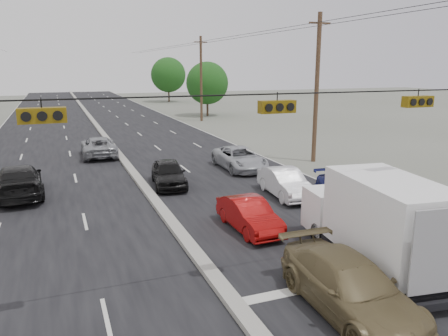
{
  "coord_description": "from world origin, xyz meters",
  "views": [
    {
      "loc": [
        -4.23,
        -10.74,
        6.54
      ],
      "look_at": [
        2.48,
        6.56,
        2.2
      ],
      "focal_mm": 35.0,
      "sensor_mm": 36.0,
      "label": 1
    }
  ],
  "objects_px": {
    "box_truck": "(376,220)",
    "red_sedan": "(249,215)",
    "tree_right_mid": "(207,83)",
    "utility_pole_right_b": "(317,88)",
    "oncoming_near": "(19,181)",
    "utility_pole_right_c": "(201,78)",
    "black_suv": "(424,241)",
    "tan_sedan": "(350,287)",
    "queue_car_a": "(169,173)",
    "tree_right_far": "(168,75)",
    "oncoming_far": "(99,147)",
    "queue_car_c": "(240,158)",
    "queue_car_d": "(352,193)",
    "queue_car_b": "(285,183)"
  },
  "relations": [
    {
      "from": "black_suv",
      "to": "queue_car_d",
      "type": "bearing_deg",
      "value": 75.13
    },
    {
      "from": "tree_right_mid",
      "to": "utility_pole_right_b",
      "type": "bearing_deg",
      "value": -94.76
    },
    {
      "from": "queue_car_d",
      "to": "tan_sedan",
      "type": "bearing_deg",
      "value": -119.94
    },
    {
      "from": "black_suv",
      "to": "oncoming_far",
      "type": "bearing_deg",
      "value": 109.79
    },
    {
      "from": "queue_car_a",
      "to": "oncoming_far",
      "type": "bearing_deg",
      "value": 113.12
    },
    {
      "from": "queue_car_c",
      "to": "oncoming_far",
      "type": "relative_size",
      "value": 0.98
    },
    {
      "from": "tree_right_far",
      "to": "black_suv",
      "type": "relative_size",
      "value": 1.41
    },
    {
      "from": "tree_right_mid",
      "to": "oncoming_near",
      "type": "relative_size",
      "value": 1.28
    },
    {
      "from": "queue_car_d",
      "to": "utility_pole_right_c",
      "type": "bearing_deg",
      "value": 90.89
    },
    {
      "from": "utility_pole_right_c",
      "to": "black_suv",
      "type": "bearing_deg",
      "value": -97.75
    },
    {
      "from": "tree_right_far",
      "to": "tree_right_mid",
      "type": "bearing_deg",
      "value": -92.29
    },
    {
      "from": "tree_right_far",
      "to": "queue_car_d",
      "type": "distance_m",
      "value": 65.12
    },
    {
      "from": "oncoming_near",
      "to": "tree_right_mid",
      "type": "bearing_deg",
      "value": -127.8
    },
    {
      "from": "queue_car_b",
      "to": "black_suv",
      "type": "bearing_deg",
      "value": -81.88
    },
    {
      "from": "oncoming_far",
      "to": "queue_car_a",
      "type": "bearing_deg",
      "value": 107.47
    },
    {
      "from": "queue_car_d",
      "to": "oncoming_near",
      "type": "relative_size",
      "value": 0.88
    },
    {
      "from": "tan_sedan",
      "to": "queue_car_d",
      "type": "height_order",
      "value": "tan_sedan"
    },
    {
      "from": "tan_sedan",
      "to": "queue_car_c",
      "type": "relative_size",
      "value": 1.0
    },
    {
      "from": "utility_pole_right_b",
      "to": "box_truck",
      "type": "bearing_deg",
      "value": -115.75
    },
    {
      "from": "queue_car_b",
      "to": "oncoming_near",
      "type": "height_order",
      "value": "oncoming_near"
    },
    {
      "from": "box_truck",
      "to": "utility_pole_right_c",
      "type": "bearing_deg",
      "value": 87.25
    },
    {
      "from": "queue_car_a",
      "to": "queue_car_c",
      "type": "bearing_deg",
      "value": 31.22
    },
    {
      "from": "queue_car_a",
      "to": "oncoming_near",
      "type": "height_order",
      "value": "oncoming_near"
    },
    {
      "from": "black_suv",
      "to": "oncoming_near",
      "type": "xyz_separation_m",
      "value": [
        -13.24,
        13.59,
        0.0
      ]
    },
    {
      "from": "utility_pole_right_c",
      "to": "tree_right_mid",
      "type": "distance_m",
      "value": 5.64
    },
    {
      "from": "queue_car_d",
      "to": "oncoming_near",
      "type": "xyz_separation_m",
      "value": [
        -14.73,
        7.74,
        0.1
      ]
    },
    {
      "from": "red_sedan",
      "to": "tree_right_mid",
      "type": "bearing_deg",
      "value": 71.52
    },
    {
      "from": "queue_car_d",
      "to": "queue_car_b",
      "type": "bearing_deg",
      "value": 133.41
    },
    {
      "from": "black_suv",
      "to": "queue_car_a",
      "type": "height_order",
      "value": "black_suv"
    },
    {
      "from": "black_suv",
      "to": "queue_car_c",
      "type": "height_order",
      "value": "black_suv"
    },
    {
      "from": "queue_car_d",
      "to": "oncoming_far",
      "type": "distance_m",
      "value": 19.46
    },
    {
      "from": "red_sedan",
      "to": "queue_car_d",
      "type": "xyz_separation_m",
      "value": [
        5.7,
        0.9,
        0.07
      ]
    },
    {
      "from": "red_sedan",
      "to": "queue_car_d",
      "type": "height_order",
      "value": "queue_car_d"
    },
    {
      "from": "tree_right_mid",
      "to": "oncoming_near",
      "type": "bearing_deg",
      "value": -123.73
    },
    {
      "from": "box_truck",
      "to": "queue_car_c",
      "type": "bearing_deg",
      "value": 91.97
    },
    {
      "from": "queue_car_c",
      "to": "red_sedan",
      "type": "bearing_deg",
      "value": -110.58
    },
    {
      "from": "tree_right_mid",
      "to": "tree_right_far",
      "type": "height_order",
      "value": "tree_right_far"
    },
    {
      "from": "utility_pole_right_c",
      "to": "black_suv",
      "type": "relative_size",
      "value": 1.72
    },
    {
      "from": "tan_sedan",
      "to": "queue_car_a",
      "type": "height_order",
      "value": "tan_sedan"
    },
    {
      "from": "tan_sedan",
      "to": "utility_pole_right_c",
      "type": "bearing_deg",
      "value": 78.6
    },
    {
      "from": "box_truck",
      "to": "oncoming_near",
      "type": "distance_m",
      "value": 17.49
    },
    {
      "from": "red_sedan",
      "to": "oncoming_near",
      "type": "height_order",
      "value": "oncoming_near"
    },
    {
      "from": "tree_right_far",
      "to": "oncoming_near",
      "type": "relative_size",
      "value": 1.47
    },
    {
      "from": "tree_right_far",
      "to": "red_sedan",
      "type": "bearing_deg",
      "value": -101.41
    },
    {
      "from": "utility_pole_right_c",
      "to": "oncoming_near",
      "type": "height_order",
      "value": "utility_pole_right_c"
    },
    {
      "from": "utility_pole_right_b",
      "to": "box_truck",
      "type": "relative_size",
      "value": 1.55
    },
    {
      "from": "box_truck",
      "to": "red_sedan",
      "type": "distance_m",
      "value": 5.24
    },
    {
      "from": "utility_pole_right_b",
      "to": "oncoming_near",
      "type": "relative_size",
      "value": 1.8
    },
    {
      "from": "queue_car_c",
      "to": "oncoming_far",
      "type": "bearing_deg",
      "value": 137.53
    },
    {
      "from": "queue_car_a",
      "to": "queue_car_c",
      "type": "distance_m",
      "value": 5.8
    }
  ]
}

